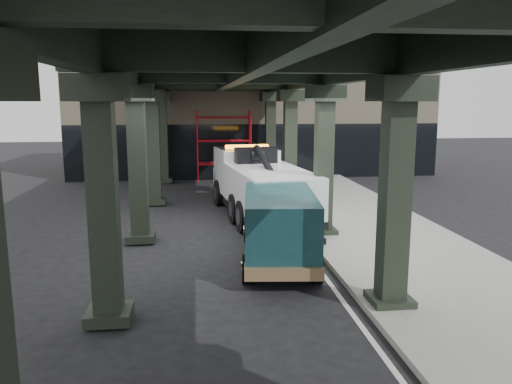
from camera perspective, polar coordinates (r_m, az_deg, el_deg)
ground at (r=14.73m, az=-0.45°, el=-7.48°), size 90.00×90.00×0.00m
sidewalk at (r=17.61m, az=13.56°, el=-4.53°), size 5.00×40.00×0.15m
lane_stripe at (r=16.87m, az=4.56°, el=-5.17°), size 0.12×38.00×0.01m
viaduct at (r=16.01m, az=-2.76°, el=13.74°), size 7.40×32.00×6.40m
building at (r=34.13m, az=-0.84°, el=9.47°), size 22.00×10.00×8.00m
scaffolding at (r=28.72m, az=-3.70°, el=5.52°), size 3.08×0.88×4.00m
tow_truck at (r=19.65m, az=0.22°, el=1.17°), size 3.44×8.83×2.83m
towed_van at (r=13.98m, az=2.64°, el=-3.77°), size 2.48×5.22×2.05m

